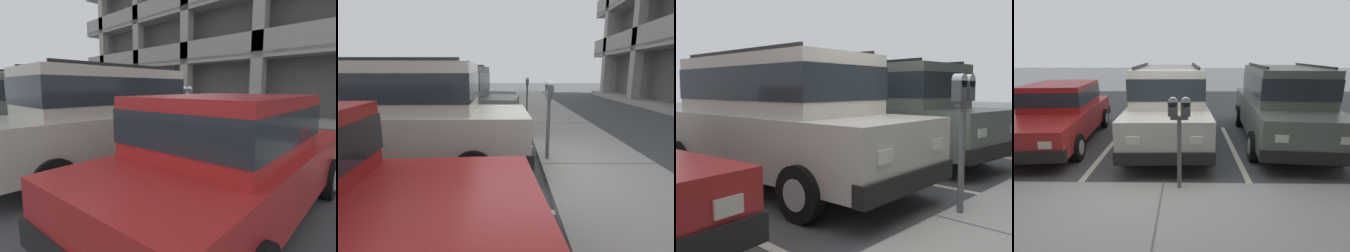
# 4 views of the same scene
# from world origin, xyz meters

# --- Properties ---
(ground_plane) EXTENTS (80.00, 80.00, 0.10)m
(ground_plane) POSITION_xyz_m (0.00, 0.00, -0.05)
(ground_plane) COLOR #444749
(sidewalk) EXTENTS (40.00, 2.20, 0.12)m
(sidewalk) POSITION_xyz_m (0.00, 1.30, 0.06)
(sidewalk) COLOR #9E9B93
(sidewalk) RESTS_ON ground_plane
(parking_stall_lines) EXTENTS (12.65, 4.80, 0.01)m
(parking_stall_lines) POSITION_xyz_m (1.57, -1.40, 0.00)
(parking_stall_lines) COLOR silver
(parking_stall_lines) RESTS_ON ground_plane
(silver_suv) EXTENTS (2.12, 4.83, 2.03)m
(silver_suv) POSITION_xyz_m (0.07, -2.47, 1.09)
(silver_suv) COLOR beige
(silver_suv) RESTS_ON ground_plane
(red_sedan) EXTENTS (2.30, 4.92, 2.03)m
(red_sedan) POSITION_xyz_m (-2.91, -2.53, 1.09)
(red_sedan) COLOR #5B665B
(red_sedan) RESTS_ON ground_plane
(dark_hatchback) EXTENTS (2.11, 4.61, 1.54)m
(dark_hatchback) POSITION_xyz_m (2.97, -2.46, 0.82)
(dark_hatchback) COLOR red
(dark_hatchback) RESTS_ON ground_plane
(parking_meter_near) EXTENTS (0.35, 0.12, 1.54)m
(parking_meter_near) POSITION_xyz_m (-0.28, 0.35, 1.26)
(parking_meter_near) COLOR #595B60
(parking_meter_near) RESTS_ON sidewalk
(parking_meter_far) EXTENTS (0.35, 0.12, 1.47)m
(parking_meter_far) POSITION_xyz_m (-6.55, 0.37, 1.21)
(parking_meter_far) COLOR #47474C
(parking_meter_far) RESTS_ON sidewalk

